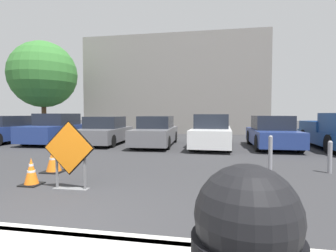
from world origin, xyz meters
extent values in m
plane|color=#333335|center=(0.00, 10.00, 0.00)|extent=(96.00, 96.00, 0.00)
cube|color=beige|center=(0.00, 0.00, 0.07)|extent=(27.06, 0.20, 0.14)
cube|color=black|center=(-0.51, 2.06, 0.88)|extent=(1.13, 0.03, 1.13)
cube|color=orange|center=(-0.51, 2.05, 0.88)|extent=(1.07, 0.03, 1.07)
cube|color=slate|center=(-0.51, 2.11, 0.01)|extent=(0.76, 0.20, 0.02)
cube|color=slate|center=(-0.83, 2.11, 0.44)|extent=(0.04, 0.04, 0.88)
cube|color=slate|center=(-0.19, 2.11, 0.44)|extent=(0.04, 0.04, 0.88)
cube|color=black|center=(-1.55, 2.24, 0.01)|extent=(0.41, 0.41, 0.03)
cone|color=orange|center=(-1.55, 2.24, 0.32)|extent=(0.31, 0.31, 0.58)
cylinder|color=white|center=(-1.55, 2.24, 0.45)|extent=(0.10, 0.10, 0.05)
cylinder|color=white|center=(-1.55, 2.24, 0.31)|extent=(0.17, 0.17, 0.05)
cube|color=black|center=(-1.85, 3.51, 0.01)|extent=(0.54, 0.54, 0.03)
cone|color=orange|center=(-1.85, 3.51, 0.38)|extent=(0.40, 0.40, 0.69)
cylinder|color=white|center=(-1.85, 3.51, 0.53)|extent=(0.12, 0.12, 0.06)
cylinder|color=white|center=(-1.85, 3.51, 0.36)|extent=(0.22, 0.22, 0.06)
cube|color=navy|center=(-8.70, 9.36, 0.55)|extent=(2.02, 4.58, 0.73)
cube|color=#1E232D|center=(-8.69, 9.47, 1.19)|extent=(1.71, 2.14, 0.55)
cylinder|color=black|center=(-7.80, 10.73, 0.34)|extent=(0.22, 0.69, 0.68)
cylinder|color=black|center=(-9.50, 10.79, 0.34)|extent=(0.22, 0.69, 0.68)
cube|color=navy|center=(-5.95, 9.89, 0.57)|extent=(2.00, 4.51, 0.79)
cube|color=#1E232D|center=(-5.95, 10.00, 1.28)|extent=(1.70, 2.10, 0.62)
cylinder|color=black|center=(-5.05, 8.54, 0.32)|extent=(0.22, 0.65, 0.65)
cylinder|color=black|center=(-6.75, 8.49, 0.32)|extent=(0.22, 0.65, 0.65)
cylinder|color=black|center=(-5.14, 11.30, 0.32)|extent=(0.22, 0.65, 0.65)
cylinder|color=black|center=(-6.84, 11.24, 0.32)|extent=(0.22, 0.65, 0.65)
cube|color=slate|center=(-3.20, 9.89, 0.50)|extent=(2.08, 4.25, 0.67)
cube|color=#1E232D|center=(-3.20, 10.00, 1.13)|extent=(1.75, 1.99, 0.59)
cylinder|color=black|center=(-2.27, 8.64, 0.30)|extent=(0.23, 0.61, 0.60)
cylinder|color=black|center=(-4.00, 8.56, 0.30)|extent=(0.23, 0.61, 0.60)
cylinder|color=black|center=(-2.39, 11.22, 0.30)|extent=(0.23, 0.61, 0.60)
cylinder|color=black|center=(-4.12, 11.14, 0.30)|extent=(0.23, 0.61, 0.60)
cube|color=slate|center=(-0.45, 9.81, 0.52)|extent=(1.93, 4.74, 0.70)
cube|color=#1E232D|center=(-0.45, 9.93, 1.17)|extent=(1.61, 2.21, 0.59)
cylinder|color=black|center=(0.41, 8.40, 0.30)|extent=(0.23, 0.62, 0.61)
cylinder|color=black|center=(-1.17, 8.33, 0.30)|extent=(0.23, 0.62, 0.61)
cylinder|color=black|center=(0.28, 11.29, 0.30)|extent=(0.23, 0.62, 0.61)
cylinder|color=black|center=(-1.30, 11.22, 0.30)|extent=(0.23, 0.62, 0.61)
cube|color=white|center=(2.30, 9.59, 0.54)|extent=(1.85, 4.67, 0.74)
cube|color=#1E232D|center=(2.31, 9.70, 1.23)|extent=(1.58, 2.17, 0.65)
cylinder|color=black|center=(3.06, 8.13, 0.31)|extent=(0.22, 0.63, 0.62)
cylinder|color=black|center=(1.47, 8.18, 0.31)|extent=(0.22, 0.63, 0.62)
cylinder|color=black|center=(3.14, 11.00, 0.31)|extent=(0.22, 0.63, 0.62)
cylinder|color=black|center=(1.55, 11.04, 0.31)|extent=(0.22, 0.63, 0.62)
cube|color=navy|center=(5.05, 9.82, 0.52)|extent=(1.85, 4.24, 0.65)
cube|color=#1E232D|center=(5.05, 9.92, 1.17)|extent=(1.62, 1.95, 0.64)
cylinder|color=black|center=(5.90, 8.51, 0.36)|extent=(0.21, 0.72, 0.72)
cylinder|color=black|center=(4.23, 8.50, 0.36)|extent=(0.21, 0.72, 0.72)
cylinder|color=black|center=(5.88, 11.13, 0.36)|extent=(0.21, 0.72, 0.72)
cylinder|color=black|center=(4.21, 11.12, 0.36)|extent=(0.21, 0.72, 0.72)
cube|color=navy|center=(7.83, 12.12, 0.99)|extent=(1.77, 0.12, 0.45)
cube|color=navy|center=(6.93, 10.93, 0.99)|extent=(0.13, 2.50, 0.45)
cylinder|color=black|center=(6.92, 8.33, 0.38)|extent=(0.25, 0.77, 0.77)
cylinder|color=black|center=(6.96, 11.45, 0.38)|extent=(0.25, 0.77, 0.77)
sphere|color=black|center=(2.63, -1.56, 1.08)|extent=(0.53, 0.53, 0.53)
cylinder|color=gray|center=(3.97, 4.68, 0.47)|extent=(0.11, 0.11, 0.94)
sphere|color=gray|center=(3.97, 4.68, 0.94)|extent=(0.12, 0.12, 0.12)
cylinder|color=gray|center=(5.48, 4.68, 0.41)|extent=(0.11, 0.11, 0.81)
sphere|color=gray|center=(5.48, 4.68, 0.81)|extent=(0.12, 0.12, 0.12)
cube|color=gray|center=(-0.91, 19.79, 3.92)|extent=(14.79, 5.00, 7.84)
cylinder|color=#513823|center=(-9.50, 13.82, 1.30)|extent=(0.32, 0.32, 2.60)
sphere|color=#387A33|center=(-9.50, 13.82, 4.33)|extent=(4.61, 4.61, 4.61)
camera|label=1|loc=(2.47, -2.88, 1.59)|focal=28.00mm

